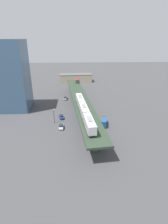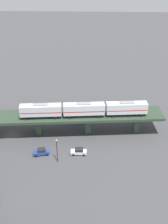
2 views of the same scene
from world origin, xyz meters
The scene contains 11 objects.
ground_plane centered at (0.00, 0.00, 0.00)m, with size 400.00×400.00×0.00m, color #424244.
elevated_viaduct centered at (0.01, -0.15, 5.64)m, with size 17.34×92.38×6.53m.
subway_train centered at (0.77, -22.23, 9.07)m, with size 6.43×37.30×4.45m.
signal_hut centered at (-0.95, 34.27, 8.33)m, with size 3.52×3.52×3.40m.
street_car_white centered at (-9.10, -21.19, 0.94)m, with size 1.95×4.40×1.89m.
street_car_blue centered at (-9.71, -10.80, 0.94)m, with size 2.81×4.71×1.89m.
street_car_silver centered at (-8.92, 17.37, 0.94)m, with size 2.37×4.59×1.89m.
delivery_truck centered at (9.88, -19.00, 1.76)m, with size 3.55×7.49×3.20m.
street_lamp centered at (-12.58, -15.65, 4.11)m, with size 0.44×0.44×6.94m.
warehouse_building centered at (-1.85, 67.26, 3.41)m, with size 28.80×10.88×6.80m.
office_tower centered at (-35.67, 3.75, 18.00)m, with size 16.00×16.00×36.00m.
Camera 1 is at (-2.81, -88.96, 36.50)m, focal length 28.00 mm.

